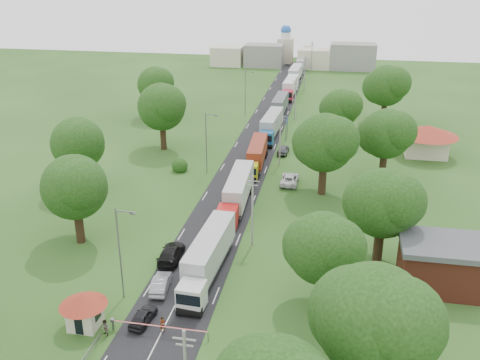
% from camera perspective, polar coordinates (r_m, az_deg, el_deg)
% --- Properties ---
extents(ground, '(260.00, 260.00, 0.00)m').
position_cam_1_polar(ground, '(71.50, -2.14, -3.87)').
color(ground, '#254717').
rests_on(ground, ground).
extents(road, '(8.00, 200.00, 0.04)m').
position_cam_1_polar(road, '(89.53, 0.65, 1.68)').
color(road, black).
rests_on(road, ground).
extents(boom_barrier, '(9.22, 0.35, 1.18)m').
position_cam_1_polar(boom_barrier, '(50.94, -10.07, -15.03)').
color(boom_barrier, slate).
rests_on(boom_barrier, ground).
extents(guard_booth, '(4.40, 4.40, 3.45)m').
position_cam_1_polar(guard_booth, '(52.32, -16.33, -12.84)').
color(guard_booth, beige).
rests_on(guard_booth, ground).
extents(info_sign, '(0.12, 3.10, 4.10)m').
position_cam_1_polar(info_sign, '(102.05, 5.02, 5.98)').
color(info_sign, slate).
rests_on(info_sign, ground).
extents(pole_1, '(1.60, 0.24, 9.00)m').
position_cam_1_polar(pole_1, '(62.33, 1.33, -3.20)').
color(pole_1, gray).
rests_on(pole_1, ground).
extents(pole_2, '(1.60, 0.24, 9.00)m').
position_cam_1_polar(pole_2, '(88.21, 4.30, 4.52)').
color(pole_2, gray).
rests_on(pole_2, ground).
extents(pole_3, '(1.60, 0.24, 9.00)m').
position_cam_1_polar(pole_3, '(115.08, 5.93, 8.68)').
color(pole_3, gray).
rests_on(pole_3, ground).
extents(pole_4, '(1.60, 0.24, 9.00)m').
position_cam_1_polar(pole_4, '(142.39, 6.95, 11.26)').
color(pole_4, gray).
rests_on(pole_4, ground).
extents(pole_5, '(1.60, 0.24, 9.00)m').
position_cam_1_polar(pole_5, '(169.93, 7.65, 13.00)').
color(pole_5, gray).
rests_on(pole_5, ground).
extents(lamp_0, '(2.03, 0.22, 10.00)m').
position_cam_1_polar(lamp_0, '(53.61, -12.60, -7.24)').
color(lamp_0, slate).
rests_on(lamp_0, ground).
extents(lamp_1, '(2.03, 0.22, 10.00)m').
position_cam_1_polar(lamp_1, '(84.14, -3.53, 4.28)').
color(lamp_1, slate).
rests_on(lamp_1, ground).
extents(lamp_2, '(2.03, 0.22, 10.00)m').
position_cam_1_polar(lamp_2, '(117.19, 0.63, 9.48)').
color(lamp_2, slate).
rests_on(lamp_2, ground).
extents(tree_1, '(9.60, 9.60, 12.05)m').
position_cam_1_polar(tree_1, '(40.52, 14.03, -14.16)').
color(tree_1, '#382616').
rests_on(tree_1, ground).
extents(tree_2, '(8.00, 8.00, 10.10)m').
position_cam_1_polar(tree_2, '(51.16, 8.84, -7.12)').
color(tree_2, '#382616').
rests_on(tree_2, ground).
extents(tree_3, '(8.80, 8.80, 11.07)m').
position_cam_1_polar(tree_3, '(60.11, 14.99, -2.33)').
color(tree_3, '#382616').
rests_on(tree_3, ground).
extents(tree_4, '(9.60, 9.60, 12.05)m').
position_cam_1_polar(tree_4, '(76.49, 9.02, 4.00)').
color(tree_4, '#382616').
rests_on(tree_4, ground).
extents(tree_5, '(8.80, 8.80, 11.07)m').
position_cam_1_polar(tree_5, '(84.62, 15.32, 4.81)').
color(tree_5, '#382616').
rests_on(tree_5, ground).
extents(tree_6, '(8.00, 8.00, 10.10)m').
position_cam_1_polar(tree_6, '(100.83, 10.68, 7.59)').
color(tree_6, '#382616').
rests_on(tree_6, ground).
extents(tree_7, '(9.60, 9.60, 12.05)m').
position_cam_1_polar(tree_7, '(115.58, 15.34, 9.69)').
color(tree_7, '#382616').
rests_on(tree_7, ground).
extents(tree_10, '(8.80, 8.80, 11.07)m').
position_cam_1_polar(tree_10, '(65.07, -17.20, -0.66)').
color(tree_10, '#382616').
rests_on(tree_10, ground).
extents(tree_11, '(8.80, 8.80, 11.07)m').
position_cam_1_polar(tree_11, '(80.63, -16.88, 3.78)').
color(tree_11, '#382616').
rests_on(tree_11, ground).
extents(tree_12, '(9.60, 9.60, 12.05)m').
position_cam_1_polar(tree_12, '(95.82, -8.35, 7.76)').
color(tree_12, '#382616').
rests_on(tree_12, ground).
extents(tree_13, '(8.80, 8.80, 11.07)m').
position_cam_1_polar(tree_13, '(116.91, -8.98, 10.03)').
color(tree_13, '#382616').
rests_on(tree_13, ground).
extents(house_brick, '(8.60, 6.60, 5.20)m').
position_cam_1_polar(house_brick, '(59.34, 20.63, -8.38)').
color(house_brick, maroon).
rests_on(house_brick, ground).
extents(house_cream, '(10.08, 10.08, 5.80)m').
position_cam_1_polar(house_cream, '(97.91, 19.35, 4.47)').
color(house_cream, beige).
rests_on(house_cream, ground).
extents(distant_town, '(52.00, 8.00, 8.00)m').
position_cam_1_polar(distant_town, '(175.36, 6.12, 12.96)').
color(distant_town, gray).
rests_on(distant_town, ground).
extents(church, '(5.00, 5.00, 12.30)m').
position_cam_1_polar(church, '(183.37, 4.87, 14.01)').
color(church, beige).
rests_on(church, ground).
extents(truck_0, '(3.21, 15.33, 4.24)m').
position_cam_1_polar(truck_0, '(57.85, -3.46, -8.12)').
color(truck_0, silver).
rests_on(truck_0, ground).
extents(truck_1, '(3.12, 15.34, 4.24)m').
position_cam_1_polar(truck_1, '(73.28, -0.28, -1.24)').
color(truck_1, red).
rests_on(truck_1, ground).
extents(truck_2, '(2.99, 14.02, 3.87)m').
position_cam_1_polar(truck_2, '(87.91, 1.76, 2.70)').
color(truck_2, gold).
rests_on(truck_2, ground).
extents(truck_3, '(3.17, 15.12, 4.18)m').
position_cam_1_polar(truck_3, '(103.70, 3.33, 5.84)').
color(truck_3, '#17528B').
rests_on(truck_3, ground).
extents(truck_4, '(2.61, 14.12, 3.91)m').
position_cam_1_polar(truck_4, '(118.97, 4.24, 7.90)').
color(truck_4, '#BABABA').
rests_on(truck_4, ground).
extents(truck_5, '(2.98, 15.21, 4.21)m').
position_cam_1_polar(truck_5, '(136.83, 5.38, 9.83)').
color(truck_5, '#BA1C35').
rests_on(truck_5, ground).
extents(truck_6, '(2.95, 15.07, 4.17)m').
position_cam_1_polar(truck_6, '(153.05, 5.88, 11.13)').
color(truck_6, '#246027').
rests_on(truck_6, ground).
extents(truck_7, '(2.37, 13.56, 3.76)m').
position_cam_1_polar(truck_7, '(170.34, 6.51, 12.16)').
color(truck_7, beige).
rests_on(truck_7, ground).
extents(truck_8, '(3.09, 14.75, 4.08)m').
position_cam_1_polar(truck_8, '(187.54, 6.95, 13.11)').
color(truck_8, '#85611A').
rests_on(truck_8, ground).
extents(car_lane_front, '(1.93, 4.02, 1.32)m').
position_cam_1_polar(car_lane_front, '(52.44, -10.31, -14.14)').
color(car_lane_front, black).
rests_on(car_lane_front, ground).
extents(car_lane_mid, '(2.15, 4.73, 1.50)m').
position_cam_1_polar(car_lane_mid, '(56.62, -8.43, -10.86)').
color(car_lane_mid, gray).
rests_on(car_lane_mid, ground).
extents(car_lane_rear, '(2.63, 5.81, 1.65)m').
position_cam_1_polar(car_lane_rear, '(61.64, -7.36, -7.75)').
color(car_lane_rear, black).
rests_on(car_lane_rear, ground).
extents(car_verge_near, '(2.59, 5.59, 1.55)m').
position_cam_1_polar(car_verge_near, '(81.74, 5.31, 0.11)').
color(car_verge_near, silver).
rests_on(car_verge_near, ground).
extents(car_verge_far, '(2.00, 4.59, 1.54)m').
position_cam_1_polar(car_verge_far, '(94.67, 4.62, 3.26)').
color(car_verge_far, '#585A5F').
rests_on(car_verge_far, ground).
extents(pedestrian_near, '(0.67, 0.66, 1.56)m').
position_cam_1_polar(pedestrian_near, '(50.94, -8.24, -15.05)').
color(pedestrian_near, gray).
rests_on(pedestrian_near, ground).
extents(pedestrian_booth, '(1.02, 0.97, 1.65)m').
position_cam_1_polar(pedestrian_booth, '(51.43, -14.18, -15.11)').
color(pedestrian_booth, gray).
rests_on(pedestrian_booth, ground).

